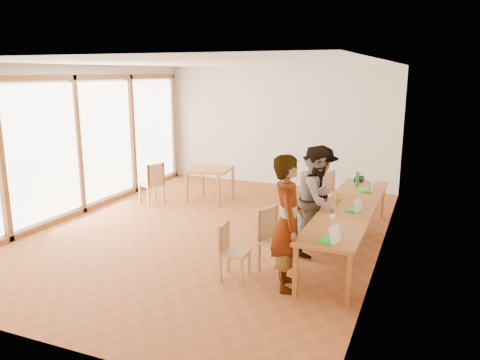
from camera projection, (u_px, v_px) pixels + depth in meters
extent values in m
plane|color=#994F25|center=(211.00, 230.00, 8.63)|extent=(8.00, 8.00, 0.00)
cube|color=beige|center=(279.00, 127.00, 11.89)|extent=(6.00, 0.10, 3.00)
cube|color=beige|center=(34.00, 210.00, 4.69)|extent=(6.00, 0.10, 3.00)
cube|color=beige|center=(385.00, 162.00, 7.17)|extent=(0.10, 8.00, 3.00)
cube|color=white|center=(78.00, 141.00, 9.40)|extent=(0.10, 8.00, 3.00)
cube|color=white|center=(208.00, 62.00, 7.95)|extent=(6.00, 8.00, 0.04)
cube|color=#AB5F26|center=(350.00, 207.00, 7.53)|extent=(0.80, 4.00, 0.05)
cube|color=#AB5F26|center=(295.00, 272.00, 5.99)|extent=(0.06, 0.06, 0.70)
cube|color=#AB5F26|center=(348.00, 198.00, 9.48)|extent=(0.06, 0.06, 0.70)
cube|color=#AB5F26|center=(349.00, 281.00, 5.74)|extent=(0.06, 0.06, 0.70)
cube|color=#AB5F26|center=(383.00, 202.00, 9.23)|extent=(0.06, 0.06, 0.70)
cube|color=#AB5F26|center=(210.00, 169.00, 10.48)|extent=(0.90, 0.90, 0.05)
cube|color=#AB5F26|center=(187.00, 188.00, 10.36)|extent=(0.05, 0.05, 0.70)
cube|color=#AB5F26|center=(203.00, 180.00, 11.07)|extent=(0.05, 0.05, 0.70)
cube|color=#AB5F26|center=(218.00, 191.00, 10.07)|extent=(0.05, 0.05, 0.70)
cube|color=#AB5F26|center=(233.00, 183.00, 10.77)|extent=(0.05, 0.05, 0.70)
cube|color=tan|center=(235.00, 253.00, 6.56)|extent=(0.39, 0.39, 0.04)
cube|color=tan|center=(224.00, 237.00, 6.57)|extent=(0.05, 0.37, 0.39)
cube|color=tan|center=(277.00, 242.00, 6.76)|extent=(0.57, 0.57, 0.04)
cube|color=tan|center=(267.00, 223.00, 6.84)|extent=(0.20, 0.42, 0.46)
cube|color=tan|center=(310.00, 211.00, 8.52)|extent=(0.39, 0.39, 0.04)
cube|color=tan|center=(301.00, 199.00, 8.53)|extent=(0.05, 0.38, 0.39)
cube|color=tan|center=(336.00, 194.00, 9.57)|extent=(0.53, 0.53, 0.04)
cube|color=tan|center=(329.00, 181.00, 9.65)|extent=(0.20, 0.39, 0.43)
cube|color=tan|center=(151.00, 184.00, 10.29)|extent=(0.58, 0.58, 0.04)
cube|color=tan|center=(156.00, 174.00, 10.09)|extent=(0.23, 0.41, 0.46)
imported|color=gray|center=(288.00, 223.00, 6.15)|extent=(0.64, 0.78, 1.83)
imported|color=gray|center=(317.00, 200.00, 7.40)|extent=(0.77, 0.93, 1.74)
imported|color=gray|center=(319.00, 193.00, 8.07)|extent=(0.66, 1.09, 1.64)
cube|color=green|center=(328.00, 240.00, 5.94)|extent=(0.25, 0.30, 0.03)
cube|color=white|center=(335.00, 235.00, 5.86)|extent=(0.13, 0.26, 0.22)
cube|color=green|center=(353.00, 210.00, 7.25)|extent=(0.23, 0.27, 0.02)
cube|color=white|center=(358.00, 206.00, 7.18)|extent=(0.13, 0.23, 0.20)
cube|color=green|center=(364.00, 191.00, 8.44)|extent=(0.26, 0.31, 0.03)
cube|color=white|center=(370.00, 185.00, 8.41)|extent=(0.14, 0.26, 0.22)
imported|color=yellow|center=(338.00, 198.00, 7.78)|extent=(0.15, 0.15, 0.10)
cylinder|color=#1B7528|center=(357.00, 179.00, 8.78)|extent=(0.07, 0.07, 0.28)
cylinder|color=silver|center=(374.00, 183.00, 8.91)|extent=(0.07, 0.07, 0.09)
cylinder|color=white|center=(333.00, 217.00, 6.85)|extent=(0.08, 0.08, 0.06)
cube|color=#E83584|center=(324.00, 223.00, 6.64)|extent=(0.05, 0.10, 0.01)
cube|color=black|center=(359.00, 179.00, 9.21)|extent=(0.16, 0.26, 0.09)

